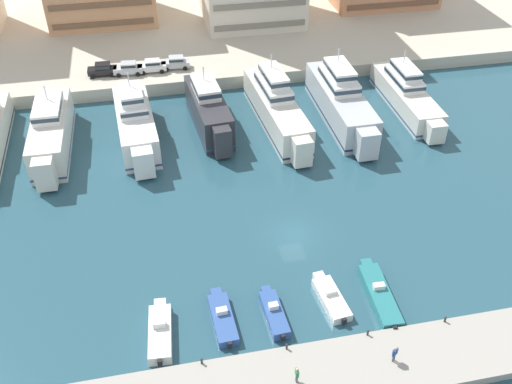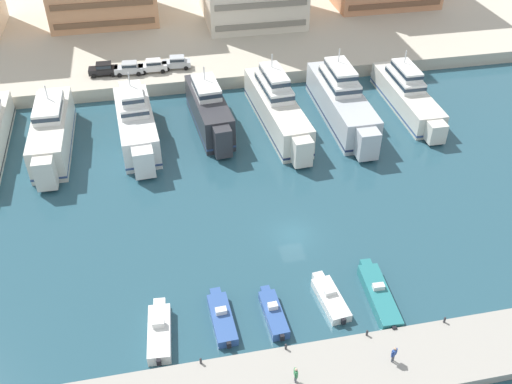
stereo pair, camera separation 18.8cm
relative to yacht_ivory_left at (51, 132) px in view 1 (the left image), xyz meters
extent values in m
plane|color=#285160|center=(24.87, -21.33, -2.35)|extent=(400.00, 400.00, 0.00)
cube|color=beige|center=(24.87, 45.89, -1.40)|extent=(180.00, 70.00, 1.90)
cube|color=#A8A399|center=(24.87, -38.04, -1.94)|extent=(120.00, 5.98, 0.83)
cube|color=silver|center=(0.00, 0.26, -0.27)|extent=(4.19, 15.68, 4.16)
cube|color=silver|center=(-0.10, -8.46, -0.17)|extent=(2.23, 2.03, 3.54)
cube|color=#334C7F|center=(0.00, 0.26, -1.62)|extent=(4.23, 15.84, 0.24)
cube|color=white|center=(0.02, 1.43, 2.50)|extent=(3.20, 6.60, 1.39)
cube|color=#233342|center=(0.02, 1.43, 2.64)|extent=(3.24, 6.67, 0.50)
cylinder|color=silver|center=(0.03, 2.41, 4.09)|extent=(0.16, 0.16, 1.80)
cube|color=silver|center=(0.10, 8.52, -1.21)|extent=(3.42, 0.94, 0.20)
cube|color=white|center=(10.10, -0.07, -0.40)|extent=(5.18, 14.66, 3.90)
cube|color=white|center=(10.62, -8.22, -0.30)|extent=(2.48, 2.28, 3.31)
cube|color=#334C7F|center=(10.10, -0.07, -1.67)|extent=(5.23, 14.80, 0.24)
cube|color=white|center=(10.03, 1.01, 2.21)|extent=(3.71, 6.25, 1.32)
cube|color=#233342|center=(10.03, 1.01, 2.34)|extent=(3.76, 6.32, 0.48)
cube|color=white|center=(10.03, 1.01, 3.53)|extent=(2.89, 4.88, 1.31)
cube|color=#233342|center=(10.03, 1.01, 3.66)|extent=(2.93, 4.93, 0.47)
cylinder|color=silver|center=(9.97, 1.91, 5.08)|extent=(0.16, 0.16, 1.80)
cube|color=white|center=(9.61, 7.57, -1.28)|extent=(3.68, 1.13, 0.20)
cube|color=#333338|center=(19.40, 1.37, -0.19)|extent=(4.74, 13.65, 4.31)
cube|color=#333338|center=(20.01, -6.13, -0.09)|extent=(2.16, 2.00, 3.67)
cube|color=#334C7F|center=(19.40, 1.37, -1.60)|extent=(4.79, 13.79, 0.24)
cube|color=white|center=(19.32, 2.37, 2.70)|extent=(3.31, 5.84, 1.47)
cube|color=#233342|center=(19.32, 2.37, 2.85)|extent=(3.35, 5.90, 0.53)
cylinder|color=silver|center=(19.26, 3.22, 4.34)|extent=(0.16, 0.16, 1.80)
cube|color=#333338|center=(18.83, 8.50, -1.17)|extent=(3.19, 1.15, 0.20)
cube|color=silver|center=(28.07, 0.18, -0.39)|extent=(5.25, 18.34, 3.93)
cube|color=silver|center=(28.79, -9.73, -0.29)|extent=(2.31, 2.13, 3.34)
cube|color=#192347|center=(28.07, 0.18, -1.66)|extent=(5.30, 18.52, 0.24)
cube|color=white|center=(27.98, 1.54, 2.36)|extent=(3.62, 7.81, 1.56)
cube|color=#233342|center=(27.98, 1.54, 2.51)|extent=(3.67, 7.89, 0.56)
cube|color=white|center=(27.98, 1.54, 3.86)|extent=(2.83, 6.09, 1.44)
cube|color=#233342|center=(27.98, 1.54, 4.00)|extent=(2.86, 6.15, 0.52)
cylinder|color=silver|center=(27.89, 2.67, 5.48)|extent=(0.16, 0.16, 1.80)
cube|color=silver|center=(27.38, 9.66, -1.27)|extent=(3.41, 1.14, 0.20)
cube|color=silver|center=(36.70, -0.01, -0.29)|extent=(4.55, 17.63, 4.12)
cube|color=silver|center=(36.74, -9.83, -0.19)|extent=(2.48, 2.25, 3.51)
cube|color=#192347|center=(36.70, -0.01, -1.63)|extent=(4.60, 17.81, 0.24)
cube|color=white|center=(36.70, 1.31, 2.51)|extent=(3.53, 7.41, 1.47)
cube|color=#233342|center=(36.70, 1.31, 2.65)|extent=(3.57, 7.48, 0.53)
cube|color=white|center=(36.70, 1.31, 3.93)|extent=(2.75, 5.78, 1.38)
cube|color=#233342|center=(36.70, 1.31, 4.06)|extent=(2.79, 5.84, 0.50)
cylinder|color=silver|center=(36.70, 2.42, 5.52)|extent=(0.16, 0.16, 1.80)
cube|color=silver|center=(36.67, 9.25, -1.22)|extent=(3.82, 0.91, 0.20)
cube|color=silver|center=(46.39, 0.97, -0.86)|extent=(3.95, 16.47, 2.98)
cube|color=silver|center=(46.38, -8.14, -0.79)|extent=(2.16, 1.97, 2.53)
cube|color=#334C7F|center=(46.39, 0.97, -1.83)|extent=(3.99, 16.63, 0.24)
cube|color=white|center=(46.40, 2.20, 1.28)|extent=(3.07, 6.92, 1.31)
cube|color=#233342|center=(46.40, 2.20, 1.41)|extent=(3.11, 6.99, 0.47)
cube|color=white|center=(46.40, 2.20, 2.56)|extent=(2.40, 5.40, 1.24)
cube|color=#233342|center=(46.40, 2.20, 2.68)|extent=(2.43, 5.45, 0.45)
cylinder|color=silver|center=(46.40, 3.24, 4.08)|extent=(0.16, 0.16, 1.80)
cube|color=silver|center=(46.41, 9.65, -1.53)|extent=(3.34, 0.91, 0.20)
cube|color=white|center=(10.72, -31.51, -1.84)|extent=(2.28, 5.66, 1.02)
cube|color=white|center=(10.95, -28.37, -1.84)|extent=(1.09, 0.92, 0.87)
cube|color=silver|center=(10.75, -31.09, -1.04)|extent=(1.07, 0.68, 0.58)
cube|color=#283847|center=(10.77, -30.81, -0.95)|extent=(0.94, 0.15, 0.35)
cube|color=black|center=(10.50, -34.45, -1.69)|extent=(0.38, 0.31, 0.60)
cube|color=#33569E|center=(16.10, -30.96, -1.94)|extent=(1.98, 5.42, 0.82)
cube|color=#33569E|center=(15.97, -27.94, -1.94)|extent=(0.99, 0.83, 0.70)
cube|color=silver|center=(16.08, -30.56, -1.30)|extent=(0.98, 0.64, 0.47)
cube|color=#283847|center=(16.07, -30.28, -1.23)|extent=(0.87, 0.12, 0.28)
cube|color=black|center=(16.23, -33.81, -1.79)|extent=(0.37, 0.30, 0.60)
cube|color=#33569E|center=(20.55, -31.35, -1.90)|extent=(1.74, 4.99, 0.90)
cube|color=#33569E|center=(20.42, -28.59, -1.90)|extent=(0.86, 0.72, 0.76)
cube|color=silver|center=(20.53, -30.98, -1.21)|extent=(0.86, 0.64, 0.48)
cube|color=#283847|center=(20.52, -30.70, -1.14)|extent=(0.76, 0.12, 0.29)
cube|color=black|center=(20.67, -33.99, -1.75)|extent=(0.37, 0.30, 0.60)
cube|color=white|center=(25.92, -30.68, -1.95)|extent=(2.35, 5.14, 0.81)
cube|color=white|center=(25.61, -27.85, -1.95)|extent=(1.08, 0.92, 0.68)
cube|color=silver|center=(25.88, -30.31, -1.33)|extent=(1.06, 0.71, 0.42)
cube|color=#283847|center=(25.85, -30.03, -1.27)|extent=(0.91, 0.18, 0.25)
cube|color=black|center=(26.21, -33.33, -1.80)|extent=(0.39, 0.32, 0.60)
cube|color=teal|center=(30.21, -31.32, -1.82)|extent=(2.18, 7.24, 1.07)
cube|color=teal|center=(30.38, -27.37, -1.82)|extent=(1.06, 0.88, 0.91)
cube|color=silver|center=(30.23, -30.78, -1.05)|extent=(1.05, 0.64, 0.46)
cube|color=#283847|center=(30.24, -30.50, -0.99)|extent=(0.94, 0.12, 0.27)
cube|color=black|center=(30.04, -35.08, -1.67)|extent=(0.37, 0.30, 0.60)
cube|color=black|center=(6.02, 15.21, 0.27)|extent=(4.15, 1.83, 0.80)
cube|color=black|center=(6.17, 15.20, 1.01)|extent=(2.15, 1.62, 0.68)
cube|color=#1E2833|center=(6.17, 15.20, 1.01)|extent=(2.11, 1.64, 0.37)
cylinder|color=black|center=(4.64, 14.40, -0.13)|extent=(0.65, 0.24, 0.64)
cylinder|color=black|center=(4.69, 16.10, -0.13)|extent=(0.65, 0.24, 0.64)
cylinder|color=black|center=(7.34, 14.32, -0.13)|extent=(0.65, 0.24, 0.64)
cylinder|color=black|center=(7.39, 16.02, -0.13)|extent=(0.65, 0.24, 0.64)
cube|color=#B7BCC1|center=(9.63, 14.77, 0.27)|extent=(4.20, 1.96, 0.80)
cube|color=#B7BCC1|center=(9.78, 14.76, 1.01)|extent=(2.20, 1.69, 0.68)
cube|color=#1E2833|center=(9.78, 14.76, 1.01)|extent=(2.16, 1.71, 0.37)
cylinder|color=black|center=(8.23, 14.01, -0.13)|extent=(0.65, 0.26, 0.64)
cylinder|color=black|center=(8.34, 15.71, -0.13)|extent=(0.65, 0.26, 0.64)
cylinder|color=black|center=(10.92, 13.84, -0.13)|extent=(0.65, 0.26, 0.64)
cylinder|color=black|center=(11.03, 15.53, -0.13)|extent=(0.65, 0.26, 0.64)
cube|color=white|center=(13.03, 14.88, 0.27)|extent=(4.14, 1.79, 0.80)
cube|color=white|center=(13.18, 14.88, 1.01)|extent=(2.13, 1.61, 0.68)
cube|color=#1E2833|center=(13.18, 14.88, 1.01)|extent=(2.09, 1.62, 0.37)
cylinder|color=black|center=(11.67, 14.06, -0.13)|extent=(0.64, 0.23, 0.64)
cylinder|color=black|center=(11.70, 15.76, -0.13)|extent=(0.64, 0.23, 0.64)
cylinder|color=black|center=(14.37, 14.00, -0.13)|extent=(0.64, 0.23, 0.64)
cylinder|color=black|center=(14.40, 15.70, -0.13)|extent=(0.64, 0.23, 0.64)
cube|color=#B7BCC1|center=(16.48, 15.33, 0.27)|extent=(4.21, 2.00, 0.80)
cube|color=#B7BCC1|center=(16.63, 15.31, 1.01)|extent=(2.21, 1.71, 0.68)
cube|color=#1E2833|center=(16.63, 15.31, 1.01)|extent=(2.17, 1.72, 0.37)
cylinder|color=black|center=(15.07, 14.58, -0.13)|extent=(0.65, 0.27, 0.64)
cylinder|color=black|center=(15.20, 16.27, -0.13)|extent=(0.65, 0.27, 0.64)
cylinder|color=black|center=(17.76, 14.38, -0.13)|extent=(0.65, 0.27, 0.64)
cylinder|color=black|center=(17.89, 16.07, -0.13)|extent=(0.65, 0.27, 0.64)
cube|color=brown|center=(6.26, 30.81, 1.10)|extent=(16.23, 0.24, 0.90)
cube|color=brown|center=(6.26, 30.81, 4.21)|extent=(16.23, 0.24, 0.90)
cube|color=gray|center=(31.11, 24.68, 1.21)|extent=(14.98, 0.24, 0.90)
cube|color=gray|center=(31.11, 24.68, 4.55)|extent=(14.98, 0.24, 0.90)
cube|color=brown|center=(56.10, 29.46, 1.11)|extent=(16.99, 0.24, 0.90)
cylinder|color=#4C515B|center=(20.64, -38.44, -1.12)|extent=(0.13, 0.13, 0.80)
cylinder|color=#4C515B|center=(20.64, -38.28, -1.12)|extent=(0.13, 0.13, 0.80)
cube|color=#337F4C|center=(20.64, -38.36, -0.41)|extent=(0.23, 0.45, 0.62)
cylinder|color=#337F4C|center=(20.64, -38.63, -0.46)|extent=(0.10, 0.10, 0.62)
cylinder|color=#337F4C|center=(20.64, -38.09, -0.46)|extent=(0.10, 0.10, 0.62)
sphere|color=beige|center=(20.64, -38.36, 0.01)|extent=(0.22, 0.22, 0.22)
cylinder|color=#4C515B|center=(28.57, -38.12, -1.11)|extent=(0.13, 0.13, 0.81)
cylinder|color=#4C515B|center=(28.71, -38.04, -1.11)|extent=(0.13, 0.13, 0.81)
cube|color=#2D4C99|center=(28.64, -38.08, -0.40)|extent=(0.50, 0.42, 0.62)
cylinder|color=#2D4C99|center=(28.41, -38.22, -0.45)|extent=(0.10, 0.10, 0.62)
cylinder|color=#2D4C99|center=(28.88, -37.94, -0.45)|extent=(0.10, 0.10, 0.62)
sphere|color=tan|center=(28.64, -38.08, 0.03)|extent=(0.23, 0.23, 0.23)
cylinder|color=#2D2D33|center=(13.75, -35.30, -1.30)|extent=(0.18, 0.18, 0.45)
sphere|color=#2D2D33|center=(13.75, -35.30, -1.01)|extent=(0.20, 0.20, 0.20)
cylinder|color=#2D2D33|center=(20.64, -35.30, -1.30)|extent=(0.18, 0.18, 0.45)
sphere|color=#2D2D33|center=(20.64, -35.30, -1.01)|extent=(0.20, 0.20, 0.20)
cylinder|color=#2D2D33|center=(27.53, -35.30, -1.30)|extent=(0.18, 0.18, 0.45)
sphere|color=#2D2D33|center=(27.53, -35.30, -1.01)|extent=(0.20, 0.20, 0.20)
cylinder|color=#2D2D33|center=(34.41, -35.30, -1.30)|extent=(0.18, 0.18, 0.45)
sphere|color=#2D2D33|center=(34.41, -35.30, -1.01)|extent=(0.20, 0.20, 0.20)
camera|label=1|loc=(12.50, -62.64, 36.82)|focal=40.00mm
camera|label=2|loc=(12.68, -62.67, 36.82)|focal=40.00mm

